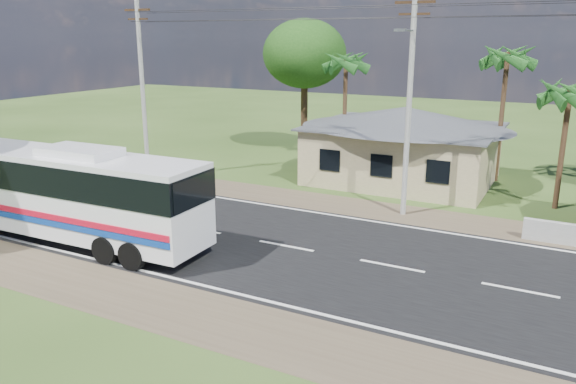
# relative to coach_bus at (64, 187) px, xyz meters

# --- Properties ---
(ground) EXTENTS (120.00, 120.00, 0.00)m
(ground) POSITION_rel_coach_bus_xyz_m (8.51, 3.60, -2.34)
(ground) COLOR #294017
(ground) RESTS_ON ground
(road) EXTENTS (120.00, 16.00, 0.03)m
(road) POSITION_rel_coach_bus_xyz_m (8.51, 3.60, -2.33)
(road) COLOR black
(road) RESTS_ON ground
(house) EXTENTS (12.40, 10.00, 5.00)m
(house) POSITION_rel_coach_bus_xyz_m (9.51, 16.59, 0.31)
(house) COLOR tan
(house) RESTS_ON ground
(utility_poles) EXTENTS (32.80, 2.22, 11.00)m
(utility_poles) POSITION_rel_coach_bus_xyz_m (11.18, 10.08, 3.43)
(utility_poles) COLOR #9E9E99
(utility_poles) RESTS_ON ground
(palm_near) EXTENTS (2.80, 2.80, 6.70)m
(palm_near) POSITION_rel_coach_bus_xyz_m (18.01, 14.60, 3.37)
(palm_near) COLOR #47301E
(palm_near) RESTS_ON ground
(palm_mid) EXTENTS (2.80, 2.80, 8.20)m
(palm_mid) POSITION_rel_coach_bus_xyz_m (14.51, 19.10, 4.82)
(palm_mid) COLOR #47301E
(palm_mid) RESTS_ON ground
(palm_far) EXTENTS (2.80, 2.80, 7.70)m
(palm_far) POSITION_rel_coach_bus_xyz_m (4.51, 19.60, 4.34)
(palm_far) COLOR #47301E
(palm_far) RESTS_ON ground
(tree_behind_house) EXTENTS (6.00, 6.00, 9.61)m
(tree_behind_house) POSITION_rel_coach_bus_xyz_m (0.51, 21.60, 4.78)
(tree_behind_house) COLOR #47301E
(tree_behind_house) RESTS_ON ground
(coach_bus) EXTENTS (13.23, 3.14, 4.08)m
(coach_bus) POSITION_rel_coach_bus_xyz_m (0.00, 0.00, 0.00)
(coach_bus) COLOR silver
(coach_bus) RESTS_ON ground
(small_car) EXTENTS (3.11, 4.76, 1.51)m
(small_car) POSITION_rel_coach_bus_xyz_m (-11.65, 6.44, -1.58)
(small_car) COLOR #323134
(small_car) RESTS_ON ground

